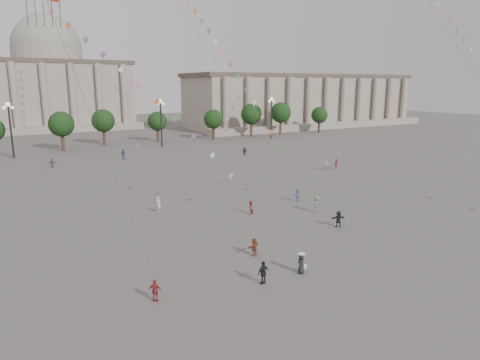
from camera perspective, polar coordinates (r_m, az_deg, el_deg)
ground at (r=32.10m, az=8.62°, el=-13.11°), size 360.00×360.00×0.00m
hall_east at (r=149.22m, az=8.59°, el=10.40°), size 84.00×26.22×17.20m
hall_central at (r=152.62m, az=-23.94°, el=11.71°), size 48.30×34.30×35.50m
tree_row at (r=102.32m, az=-20.01°, el=7.13°), size 137.12×5.12×8.00m
lamp_post_mid_west at (r=92.57m, az=-28.36°, el=7.10°), size 2.00×0.90×10.65m
lamp_post_mid_east at (r=98.38m, az=-10.52°, el=8.62°), size 2.00×0.90×10.65m
lamp_post_far_east at (r=112.20m, az=4.21°, el=9.27°), size 2.00×0.90×10.65m
person_crowd_0 at (r=83.93m, az=-15.32°, el=3.33°), size 1.22×0.87×1.92m
person_crowd_3 at (r=43.66m, az=12.99°, el=-5.08°), size 1.61×0.92×1.65m
person_crowd_4 at (r=94.53m, az=-13.51°, el=4.30°), size 1.13×1.40×1.50m
person_crowd_6 at (r=47.99m, az=10.19°, el=-3.21°), size 1.26×0.80×1.87m
person_crowd_7 at (r=72.29m, az=11.50°, el=1.98°), size 1.59×0.85×1.64m
person_crowd_8 at (r=73.69m, az=12.75°, el=2.13°), size 1.19×0.84×1.67m
person_crowd_9 at (r=85.39m, az=0.62°, el=3.83°), size 1.57×0.80×1.62m
person_crowd_12 at (r=79.41m, az=-23.77°, el=2.06°), size 1.49×0.79×1.53m
person_crowd_13 at (r=48.28m, az=-10.83°, el=-3.22°), size 0.69×0.75×1.73m
tourist_0 at (r=29.21m, az=-11.23°, el=-14.27°), size 0.94×0.84×1.53m
tourist_2 at (r=35.76m, az=1.91°, el=-8.90°), size 1.44×0.90×1.49m
tourist_4 at (r=30.98m, az=3.15°, el=-12.22°), size 1.05×0.55×1.71m
kite_flyer_0 at (r=46.68m, az=1.38°, el=-3.70°), size 0.91×0.85×1.48m
kite_flyer_1 at (r=52.11m, az=7.71°, el=-2.05°), size 1.06×0.70×1.53m
hat_person at (r=32.84m, az=8.17°, el=-10.91°), size 0.88×0.80×1.69m
dragon_kite at (r=26.28m, az=-24.64°, el=20.41°), size 3.60×1.51×18.03m
kite_train_east at (r=73.03m, az=26.92°, el=16.94°), size 25.74×41.90×61.81m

